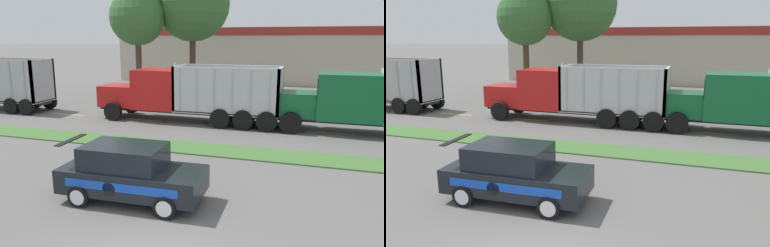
{
  "view_description": "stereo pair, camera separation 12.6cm",
  "coord_description": "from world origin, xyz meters",
  "views": [
    {
      "loc": [
        3.4,
        -6.87,
        4.86
      ],
      "look_at": [
        -1.46,
        8.15,
        1.27
      ],
      "focal_mm": 35.0,
      "sensor_mm": 36.0,
      "label": 1
    },
    {
      "loc": [
        3.52,
        -6.83,
        4.86
      ],
      "look_at": [
        -1.46,
        8.15,
        1.27
      ],
      "focal_mm": 35.0,
      "sensor_mm": 36.0,
      "label": 2
    }
  ],
  "objects": [
    {
      "name": "dump_truck_lead",
      "position": [
        6.36,
        13.9,
        1.64
      ],
      "size": [
        12.4,
        2.59,
        3.43
      ],
      "color": "black",
      "rests_on": "ground_plane"
    },
    {
      "name": "grass_verge",
      "position": [
        0.0,
        8.59,
        0.03
      ],
      "size": [
        120.0,
        1.86,
        0.06
      ],
      "primitive_type": "cube",
      "color": "#477538",
      "rests_on": "ground_plane"
    },
    {
      "name": "centre_line_5",
      "position": [
        4.46,
        13.52,
        0.0
      ],
      "size": [
        2.4,
        0.14,
        0.01
      ],
      "primitive_type": "cube",
      "color": "yellow",
      "rests_on": "ground_plane"
    },
    {
      "name": "centre_line_2",
      "position": [
        -11.74,
        13.52,
        0.0
      ],
      "size": [
        2.4,
        0.14,
        0.01
      ],
      "primitive_type": "cube",
      "color": "yellow",
      "rests_on": "ground_plane"
    },
    {
      "name": "centre_line_1",
      "position": [
        -17.14,
        13.52,
        0.0
      ],
      "size": [
        2.4,
        0.14,
        0.01
      ],
      "primitive_type": "cube",
      "color": "yellow",
      "rests_on": "ground_plane"
    },
    {
      "name": "rally_car",
      "position": [
        -1.69,
        2.77,
        0.89
      ],
      "size": [
        4.4,
        2.09,
        1.78
      ],
      "color": "black",
      "rests_on": "ground_plane"
    },
    {
      "name": "centre_line_3",
      "position": [
        -6.34,
        13.52,
        0.0
      ],
      "size": [
        2.4,
        0.14,
        0.01
      ],
      "primitive_type": "cube",
      "color": "yellow",
      "rests_on": "ground_plane"
    },
    {
      "name": "centre_line_4",
      "position": [
        -0.94,
        13.52,
        0.0
      ],
      "size": [
        2.4,
        0.14,
        0.01
      ],
      "primitive_type": "cube",
      "color": "yellow",
      "rests_on": "ground_plane"
    },
    {
      "name": "tree_behind_left",
      "position": [
        -9.88,
        20.43,
        6.89
      ],
      "size": [
        4.35,
        4.35,
        9.75
      ],
      "color": "#473828",
      "rests_on": "ground_plane"
    },
    {
      "name": "store_building_backdrop",
      "position": [
        1.72,
        39.27,
        3.03
      ],
      "size": [
        40.51,
        12.1,
        6.06
      ],
      "color": "#BCB29E",
      "rests_on": "ground_plane"
    },
    {
      "name": "dump_truck_mid",
      "position": [
        -4.5,
        14.06,
        1.58
      ],
      "size": [
        11.07,
        2.79,
        3.54
      ],
      "color": "black",
      "rests_on": "ground_plane"
    }
  ]
}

